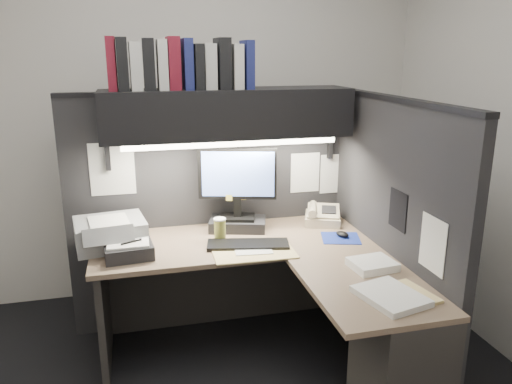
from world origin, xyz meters
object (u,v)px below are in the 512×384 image
keyboard (248,245)px  overhead_shelf (228,113)px  monitor (238,198)px  printer (110,233)px  telephone (323,216)px  desk (310,319)px  coffee_cup (220,230)px  notebook_stack (129,250)px

keyboard → overhead_shelf: bearing=110.5°
monitor → printer: 0.83m
overhead_shelf → telephone: bearing=-2.5°
desk → monitor: (-0.25, 0.74, 0.51)m
coffee_cup → printer: printer is taller
overhead_shelf → coffee_cup: size_ratio=11.48×
keyboard → notebook_stack: notebook_stack is taller
desk → monitor: monitor is taller
desk → keyboard: size_ratio=3.45×
overhead_shelf → notebook_stack: bearing=-154.1°
desk → notebook_stack: (-0.95, 0.44, 0.33)m
telephone → desk: bearing=-94.1°
overhead_shelf → keyboard: bearing=-81.2°
notebook_stack → coffee_cup: bearing=13.3°
overhead_shelf → desk: bearing=-68.2°
overhead_shelf → coffee_cup: (-0.10, -0.18, -0.70)m
keyboard → coffee_cup: size_ratio=3.65×
monitor → telephone: size_ratio=2.22×
keyboard → monitor: bearing=100.8°
printer → notebook_stack: (0.10, -0.21, -0.04)m
telephone → printer: size_ratio=0.61×
keyboard → notebook_stack: bearing=-169.2°
overhead_shelf → printer: overhead_shelf is taller
keyboard → printer: (-0.81, 0.22, 0.07)m
overhead_shelf → telephone: size_ratio=6.26×
keyboard → printer: 0.84m
printer → desk: bearing=-39.8°
telephone → notebook_stack: size_ratio=0.92×
monitor → keyboard: size_ratio=1.11×
telephone → notebook_stack: 1.33m
coffee_cup → printer: size_ratio=0.33×
desk → keyboard: bearing=120.4°
keyboard → telephone: telephone is taller
telephone → coffee_cup: coffee_cup is taller
overhead_shelf → notebook_stack: 1.03m
telephone → coffee_cup: bearing=-146.5°
monitor → printer: bearing=-157.2°
monitor → coffee_cup: monitor is taller
monitor → telephone: bearing=14.2°
keyboard → printer: printer is taller
monitor → printer: monitor is taller
desk → printer: (-1.06, 0.65, 0.37)m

